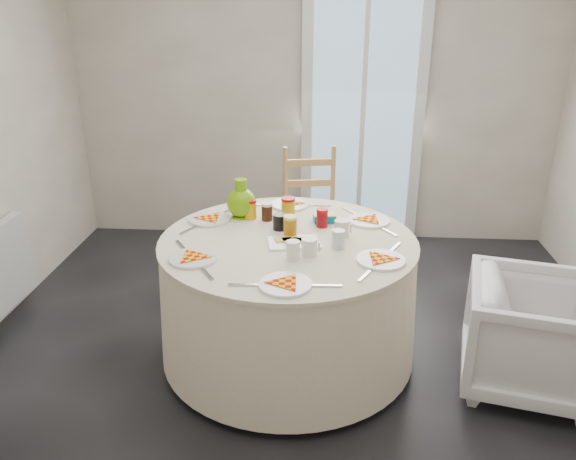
# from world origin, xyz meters

# --- Properties ---
(floor) EXTENTS (4.00, 4.00, 0.00)m
(floor) POSITION_xyz_m (0.00, 0.00, 0.00)
(floor) COLOR black
(floor) RESTS_ON ground
(wall_back) EXTENTS (4.00, 0.02, 2.60)m
(wall_back) POSITION_xyz_m (0.00, 2.00, 1.30)
(wall_back) COLOR #BCB5A3
(wall_back) RESTS_ON floor
(glass_door) EXTENTS (1.00, 0.08, 2.10)m
(glass_door) POSITION_xyz_m (0.40, 1.95, 1.05)
(glass_door) COLOR silver
(glass_door) RESTS_ON floor
(table) EXTENTS (1.46, 1.46, 0.74)m
(table) POSITION_xyz_m (-0.09, 0.13, 0.38)
(table) COLOR beige
(table) RESTS_ON floor
(wooden_chair) EXTENTS (0.49, 0.47, 0.96)m
(wooden_chair) POSITION_xyz_m (0.02, 1.25, 0.47)
(wooden_chair) COLOR tan
(wooden_chair) RESTS_ON floor
(armchair) EXTENTS (0.76, 0.79, 0.69)m
(armchair) POSITION_xyz_m (1.23, -0.07, 0.39)
(armchair) COLOR white
(armchair) RESTS_ON floor
(place_settings) EXTENTS (1.40, 1.40, 0.02)m
(place_settings) POSITION_xyz_m (-0.09, 0.13, 0.77)
(place_settings) COLOR silver
(place_settings) RESTS_ON table
(jar_cluster) EXTENTS (0.55, 0.40, 0.14)m
(jar_cluster) POSITION_xyz_m (-0.13, 0.38, 0.82)
(jar_cluster) COLOR #A8731B
(jar_cluster) RESTS_ON table
(butter_tub) EXTENTS (0.15, 0.12, 0.05)m
(butter_tub) POSITION_xyz_m (0.11, 0.41, 0.79)
(butter_tub) COLOR #006A85
(butter_tub) RESTS_ON table
(green_pitcher) EXTENTS (0.19, 0.19, 0.23)m
(green_pitcher) POSITION_xyz_m (-0.39, 0.46, 0.87)
(green_pitcher) COLOR #65A207
(green_pitcher) RESTS_ON table
(cheese_platter) EXTENTS (0.31, 0.23, 0.04)m
(cheese_platter) POSITION_xyz_m (-0.05, 0.07, 0.77)
(cheese_platter) COLOR white
(cheese_platter) RESTS_ON table
(mugs_glasses) EXTENTS (0.72, 0.72, 0.11)m
(mugs_glasses) POSITION_xyz_m (0.04, 0.16, 0.81)
(mugs_glasses) COLOR #9A9A9A
(mugs_glasses) RESTS_ON table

